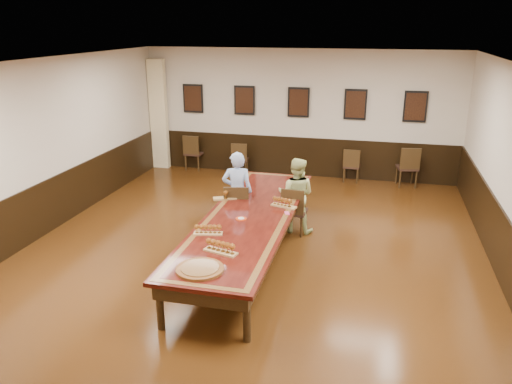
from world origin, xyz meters
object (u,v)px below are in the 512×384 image
(chair_woman, at_px, (294,210))
(spare_chair_b, at_px, (240,158))
(spare_chair_c, at_px, (352,165))
(person_woman, at_px, (296,195))
(person_man, at_px, (237,192))
(carved_platter, at_px, (200,269))
(chair_man, at_px, (237,209))
(spare_chair_a, at_px, (194,152))
(conference_table, at_px, (249,223))
(spare_chair_d, at_px, (407,166))

(chair_woman, bearing_deg, spare_chair_b, -56.31)
(spare_chair_c, bearing_deg, person_woman, 78.28)
(person_man, relative_size, person_woman, 1.08)
(chair_woman, distance_m, spare_chair_c, 3.64)
(spare_chair_b, xyz_separation_m, carved_platter, (1.33, -6.68, 0.34))
(person_man, bearing_deg, chair_woman, 176.82)
(chair_woman, distance_m, carved_platter, 3.32)
(chair_man, bearing_deg, spare_chair_a, -71.27)
(conference_table, xyz_separation_m, carved_platter, (-0.12, -2.03, 0.16))
(spare_chair_d, height_order, person_woman, person_woman)
(spare_chair_b, distance_m, person_man, 3.76)
(chair_man, distance_m, carved_platter, 2.99)
(person_woman, xyz_separation_m, carved_platter, (-0.70, -3.32, 0.05))
(spare_chair_b, distance_m, person_woman, 3.93)
(spare_chair_d, bearing_deg, carved_platter, 55.63)
(conference_table, distance_m, carved_platter, 2.04)
(carved_platter, bearing_deg, person_woman, 78.08)
(person_woman, bearing_deg, chair_man, 22.43)
(chair_man, xyz_separation_m, chair_woman, (1.04, 0.27, -0.03))
(spare_chair_d, relative_size, person_man, 0.64)
(spare_chair_a, xyz_separation_m, conference_table, (2.79, -4.84, 0.13))
(spare_chair_d, distance_m, conference_table, 5.43)
(person_woman, bearing_deg, spare_chair_c, -100.32)
(spare_chair_d, relative_size, carved_platter, 1.27)
(carved_platter, bearing_deg, chair_woman, 77.82)
(chair_man, bearing_deg, spare_chair_b, -87.20)
(spare_chair_a, height_order, spare_chair_c, spare_chair_a)
(chair_man, xyz_separation_m, spare_chair_d, (3.21, 3.75, 0.01))
(spare_chair_a, bearing_deg, spare_chair_b, 174.01)
(spare_chair_d, height_order, person_man, person_man)
(person_man, bearing_deg, spare_chair_b, -87.12)
(spare_chair_a, bearing_deg, chair_woman, 134.80)
(chair_woman, xyz_separation_m, carved_platter, (-0.70, -3.23, 0.31))
(chair_woman, bearing_deg, spare_chair_a, -43.96)
(chair_woman, relative_size, person_woman, 0.64)
(spare_chair_b, distance_m, spare_chair_d, 4.19)
(spare_chair_b, xyz_separation_m, person_man, (0.96, -3.62, 0.35))
(person_man, xyz_separation_m, carved_platter, (0.37, -3.06, -0.01))
(chair_woman, distance_m, person_woman, 0.28)
(chair_woman, distance_m, conference_table, 1.34)
(spare_chair_c, xyz_separation_m, person_woman, (-0.84, -3.45, 0.29))
(spare_chair_a, xyz_separation_m, spare_chair_b, (1.34, -0.19, -0.04))
(spare_chair_c, bearing_deg, person_man, 64.70)
(person_man, bearing_deg, carved_platter, 84.91)
(spare_chair_d, bearing_deg, spare_chair_c, -13.81)
(conference_table, bearing_deg, chair_man, 116.81)
(chair_man, bearing_deg, person_woman, -172.84)
(spare_chair_a, bearing_deg, conference_table, 122.04)
(person_woman, distance_m, carved_platter, 3.40)
(chair_woman, relative_size, spare_chair_b, 1.06)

